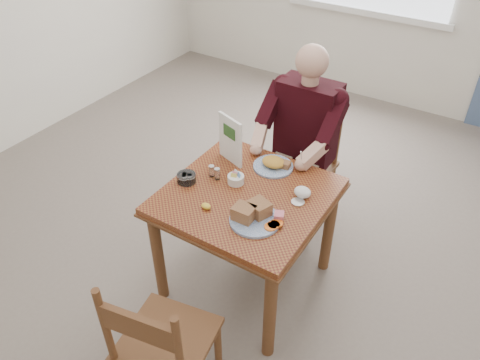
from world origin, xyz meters
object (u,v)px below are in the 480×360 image
Objects in this scene: chair_near at (162,346)px; diner at (302,130)px; far_plate at (274,164)px; chair_far at (304,164)px; table at (247,208)px; near_plate at (254,215)px.

diner reaches higher than chair_near.
diner is (-0.09, 1.62, 0.33)m from chair_near.
far_plate is (-0.08, 1.21, 0.30)m from chair_near.
diner is at bearing -89.99° from chair_far.
table is 0.97× the size of chair_far.
chair_near is at bearing -84.17° from table.
chair_near reaches higher than near_plate.
table is 0.97× the size of chair_near.
near_plate reaches higher than far_plate.
chair_far is (0.00, 0.80, -0.16)m from table.
near_plate is at bearing -80.12° from diner.
chair_far is at bearing 90.00° from table.
diner is 0.40m from far_plate.
table is 0.34m from far_plate.
chair_far is 1.00× the size of chair_near.
near_plate is 0.50m from far_plate.
near_plate is at bearing -48.40° from table.
chair_near is 1.25m from far_plate.
chair_far is 3.07× the size of near_plate.
chair_near reaches higher than far_plate.
far_plate is at bearing 106.75° from near_plate.
chair_far reaches higher than far_plate.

